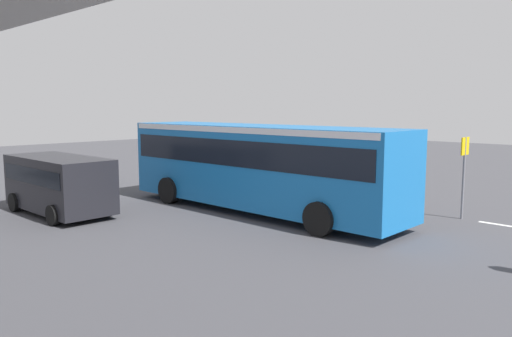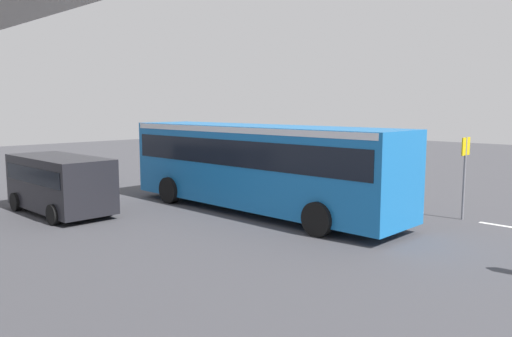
% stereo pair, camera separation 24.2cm
% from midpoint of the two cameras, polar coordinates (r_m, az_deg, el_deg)
% --- Properties ---
extents(ground, '(80.00, 80.00, 0.00)m').
position_cam_midpoint_polar(ground, '(17.90, 5.55, -5.28)').
color(ground, '#424247').
extents(city_bus, '(11.54, 2.85, 3.15)m').
position_cam_midpoint_polar(city_bus, '(18.03, 0.62, 0.92)').
color(city_bus, '#196BB7').
rests_on(city_bus, ground).
extents(parked_van, '(4.80, 2.17, 2.05)m').
position_cam_midpoint_polar(parked_van, '(19.16, -21.17, -1.32)').
color(parked_van, black).
rests_on(parked_van, ground).
extents(traffic_sign, '(0.08, 0.60, 2.80)m').
position_cam_midpoint_polar(traffic_sign, '(18.23, 23.11, 0.43)').
color(traffic_sign, slate).
rests_on(traffic_sign, ground).
extents(lane_dash_leftmost, '(2.00, 0.20, 0.01)m').
position_cam_midpoint_polar(lane_dash_leftmost, '(18.02, 27.53, -5.97)').
color(lane_dash_leftmost, silver).
rests_on(lane_dash_leftmost, ground).
extents(lane_dash_left, '(2.00, 0.20, 0.01)m').
position_cam_midpoint_polar(lane_dash_left, '(19.49, 16.19, -4.50)').
color(lane_dash_left, silver).
rests_on(lane_dash_left, ground).
extents(lane_dash_centre, '(2.00, 0.20, 0.01)m').
position_cam_midpoint_polar(lane_dash_centre, '(21.62, 6.80, -3.14)').
color(lane_dash_centre, silver).
rests_on(lane_dash_centre, ground).
extents(lane_dash_right, '(2.00, 0.20, 0.01)m').
position_cam_midpoint_polar(lane_dash_right, '(24.22, -0.74, -1.98)').
color(lane_dash_right, silver).
rests_on(lane_dash_right, ground).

